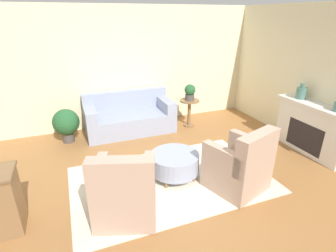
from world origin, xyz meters
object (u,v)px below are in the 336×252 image
(couch, at_px, (129,118))
(side_table, at_px, (189,109))
(armchair_left, at_px, (125,193))
(potted_plant_floor, at_px, (66,123))
(ottoman_table, at_px, (175,162))
(potted_plant_on_side_table, at_px, (190,92))
(armchair_right, at_px, (240,167))
(vase_mantel_near, at_px, (301,93))

(couch, relative_size, side_table, 3.02)
(armchair_left, distance_m, potted_plant_floor, 2.85)
(couch, relative_size, ottoman_table, 2.46)
(ottoman_table, relative_size, potted_plant_floor, 1.11)
(potted_plant_floor, bearing_deg, couch, 4.15)
(couch, xyz_separation_m, potted_plant_floor, (-1.40, -0.10, 0.10))
(potted_plant_on_side_table, bearing_deg, armchair_left, -129.86)
(couch, bearing_deg, armchair_right, -69.68)
(armchair_left, xyz_separation_m, side_table, (2.19, 2.63, 0.04))
(side_table, height_order, potted_plant_on_side_table, potted_plant_on_side_table)
(armchair_right, xyz_separation_m, side_table, (0.38, 2.63, 0.04))
(potted_plant_floor, bearing_deg, ottoman_table, -52.04)
(couch, height_order, potted_plant_on_side_table, potted_plant_on_side_table)
(armchair_left, relative_size, vase_mantel_near, 3.32)
(side_table, relative_size, vase_mantel_near, 2.12)
(armchair_right, distance_m, potted_plant_floor, 3.71)
(side_table, bearing_deg, armchair_right, -98.30)
(armchair_left, height_order, armchair_right, same)
(couch, xyz_separation_m, armchair_right, (1.06, -2.88, 0.07))
(side_table, distance_m, potted_plant_on_side_table, 0.43)
(couch, relative_size, armchair_right, 1.93)
(potted_plant_floor, bearing_deg, potted_plant_on_side_table, -2.97)
(side_table, height_order, vase_mantel_near, vase_mantel_near)
(potted_plant_floor, bearing_deg, armchair_right, -48.39)
(couch, height_order, side_table, couch)
(side_table, bearing_deg, couch, 170.23)
(armchair_left, bearing_deg, vase_mantel_near, 13.69)
(vase_mantel_near, xyz_separation_m, potted_plant_on_side_table, (-1.66, 1.69, -0.26))
(potted_plant_on_side_table, bearing_deg, ottoman_table, -121.57)
(couch, bearing_deg, potted_plant_floor, -175.85)
(potted_plant_on_side_table, bearing_deg, vase_mantel_near, -45.42)
(couch, height_order, potted_plant_floor, couch)
(armchair_left, bearing_deg, potted_plant_on_side_table, 50.14)
(ottoman_table, height_order, potted_plant_on_side_table, potted_plant_on_side_table)
(ottoman_table, bearing_deg, armchair_left, -145.99)
(couch, relative_size, vase_mantel_near, 6.40)
(couch, bearing_deg, side_table, -9.77)
(side_table, xyz_separation_m, potted_plant_on_side_table, (0.00, 0.00, 0.43))
(ottoman_table, height_order, potted_plant_floor, potted_plant_floor)
(ottoman_table, xyz_separation_m, potted_plant_on_side_table, (1.20, 1.96, 0.59))
(armchair_right, xyz_separation_m, potted_plant_floor, (-2.46, 2.77, 0.03))
(vase_mantel_near, bearing_deg, potted_plant_on_side_table, 134.58)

